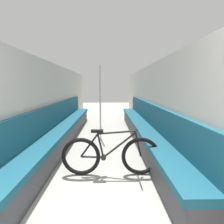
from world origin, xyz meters
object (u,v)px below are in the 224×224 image
object	(u,v)px
bicycle	(111,155)
grab_pole_near	(100,104)
bench_seat_row_left	(63,130)
bench_seat_row_right	(143,130)
grab_pole_far	(100,100)

from	to	relation	value
bicycle	grab_pole_near	xyz separation A→B (m)	(-0.26, 2.00, 0.65)
bench_seat_row_left	grab_pole_near	world-z (taller)	grab_pole_near
bench_seat_row_right	bicycle	world-z (taller)	bench_seat_row_right
grab_pole_near	grab_pole_far	size ratio (longest dim) A/B	1.00
bicycle	grab_pole_far	bearing A→B (deg)	112.31
grab_pole_far	bench_seat_row_right	bearing A→B (deg)	-54.59
bench_seat_row_right	grab_pole_near	distance (m)	1.36
grab_pole_near	bench_seat_row_right	bearing A→B (deg)	-11.85
bench_seat_row_right	grab_pole_near	bearing A→B (deg)	168.15
bench_seat_row_right	grab_pole_far	bearing A→B (deg)	125.41
bicycle	grab_pole_near	size ratio (longest dim) A/B	0.80
bicycle	bench_seat_row_left	bearing A→B (deg)	141.89
bench_seat_row_right	bicycle	bearing A→B (deg)	-116.98
bench_seat_row_left	grab_pole_near	size ratio (longest dim) A/B	3.06
bench_seat_row_left	bench_seat_row_right	distance (m)	2.14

